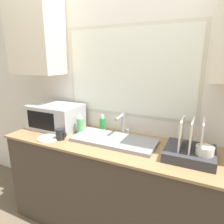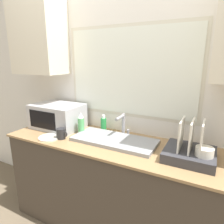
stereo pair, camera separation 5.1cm
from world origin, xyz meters
name	(u,v)px [view 1 (the left image)]	position (x,y,z in m)	size (l,w,h in m)	color
countertop	(114,187)	(0.00, 0.30, 0.45)	(2.03, 0.63, 0.89)	#42382D
wall_back	(128,79)	(0.00, 0.59, 1.41)	(6.00, 0.38, 2.60)	silver
sink_basin	(114,140)	(-0.01, 0.31, 0.91)	(0.73, 0.33, 0.03)	gray
faucet	(122,123)	(-0.01, 0.48, 1.02)	(0.08, 0.17, 0.21)	#99999E
microwave	(56,117)	(-0.71, 0.37, 1.02)	(0.51, 0.35, 0.25)	#B2B2B7
dish_rack	(191,150)	(0.62, 0.28, 0.95)	(0.35, 0.33, 0.29)	#333338
spray_bottle	(80,124)	(-0.39, 0.35, 0.99)	(0.06, 0.06, 0.21)	#59B266
soap_bottle	(103,124)	(-0.23, 0.51, 0.96)	(0.06, 0.06, 0.16)	#268C3F
mug_near_sink	(60,134)	(-0.47, 0.15, 0.94)	(0.11, 0.08, 0.10)	#262628
small_plate	(48,138)	(-0.58, 0.11, 0.90)	(0.20, 0.20, 0.01)	silver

